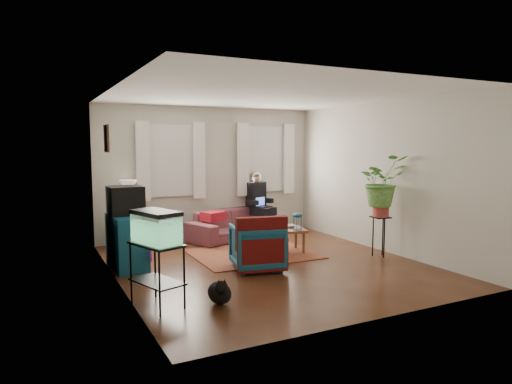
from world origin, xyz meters
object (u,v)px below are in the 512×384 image
coffee_table (276,241)px  armchair (257,245)px  side_table (130,229)px  plant_stand (380,237)px  sofa (235,219)px  dresser (127,242)px  aquarium_stand (157,275)px

coffee_table → armchair: bearing=-121.3°
side_table → plant_stand: bearing=-37.1°
plant_stand → side_table: bearing=142.9°
side_table → coffee_table: side_table is taller
armchair → plant_stand: bearing=-173.1°
coffee_table → plant_stand: bearing=-22.3°
sofa → armchair: size_ratio=2.64×
coffee_table → dresser: bearing=-171.0°
sofa → armchair: sofa is taller
sofa → dresser: 2.67m
sofa → side_table: size_ratio=3.06×
dresser → plant_stand: dresser is taller
aquarium_stand → armchair: (1.73, 0.89, 0.00)m
aquarium_stand → armchair: size_ratio=0.99×
plant_stand → coffee_table: bearing=145.0°
sofa → coffee_table: (0.13, -1.43, -0.18)m
armchair → sofa: bearing=-93.1°
dresser → armchair: size_ratio=1.20×
side_table → coffee_table: 2.73m
sofa → aquarium_stand: size_ratio=2.66×
coffee_table → plant_stand: plant_stand is taller
aquarium_stand → coffee_table: size_ratio=0.74×
armchair → coffee_table: bearing=-121.4°
sofa → coffee_table: 1.45m
sofa → dresser: bearing=-171.1°
dresser → plant_stand: size_ratio=1.33×
armchair → plant_stand: (2.19, -0.22, -0.04)m
coffee_table → side_table: bearing=154.3°
plant_stand → dresser: bearing=163.5°
dresser → aquarium_stand: bearing=-93.3°
side_table → plant_stand: size_ratio=0.95×
coffee_table → sofa: bearing=108.0°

